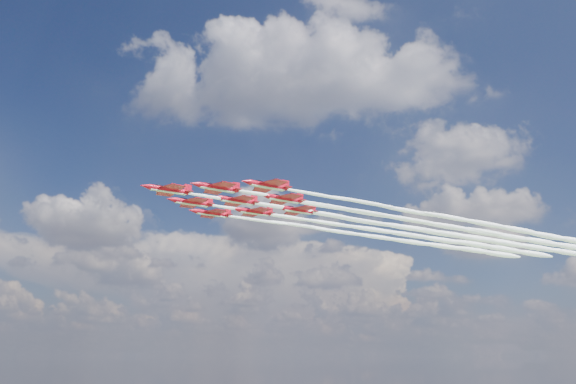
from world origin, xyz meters
name	(u,v)px	position (x,y,z in m)	size (l,w,h in m)	color
jet_lead	(358,220)	(33.34, 21.16, 86.07)	(89.80, 81.12, 3.03)	#B70A1D
jet_row2_port	(400,218)	(44.94, 21.52, 86.07)	(89.80, 81.12, 3.03)	#B70A1D
jet_row2_starb	(366,228)	(34.90, 32.66, 86.07)	(89.80, 81.12, 3.03)	#B70A1D
jet_row3_port	(443,217)	(56.53, 21.87, 86.07)	(89.80, 81.12, 3.03)	#B70A1D
jet_row3_centre	(405,227)	(46.49, 33.01, 86.07)	(89.80, 81.12, 3.03)	#B70A1D
jet_row3_starb	(372,236)	(36.46, 44.15, 86.07)	(89.80, 81.12, 3.03)	#B70A1D
jet_row4_port	(445,226)	(58.09, 33.36, 86.07)	(89.80, 81.12, 3.03)	#B70A1D
jet_row4_starb	(409,235)	(48.05, 44.51, 86.07)	(89.80, 81.12, 3.03)	#B70A1D
jet_tail	(447,234)	(59.64, 44.86, 86.07)	(89.80, 81.12, 3.03)	#B70A1D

